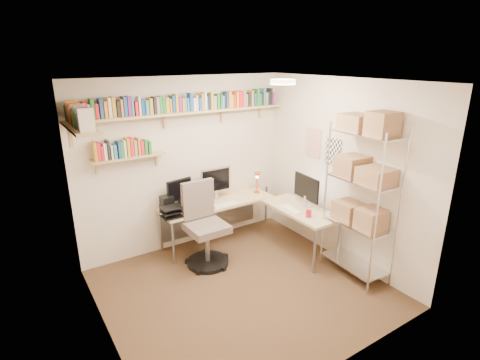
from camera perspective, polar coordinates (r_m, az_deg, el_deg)
name	(u,v)px	position (r m, az deg, el deg)	size (l,w,h in m)	color
ground	(242,288)	(4.85, 0.34, -16.17)	(3.20, 3.20, 0.00)	#3F2A1B
room_shell	(243,169)	(4.17, 0.43, 1.67)	(3.24, 3.04, 2.52)	beige
wall_shelves	(160,115)	(5.01, -12.10, 9.66)	(3.12, 1.09, 0.80)	tan
corner_desk	(232,205)	(5.49, -1.17, -3.90)	(2.08, 1.76, 1.17)	#C5B580
office_chair	(205,230)	(5.17, -5.43, -7.67)	(0.60, 0.62, 1.15)	black
wire_rack	(363,175)	(4.79, 18.27, 0.68)	(0.46, 0.88, 2.17)	silver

